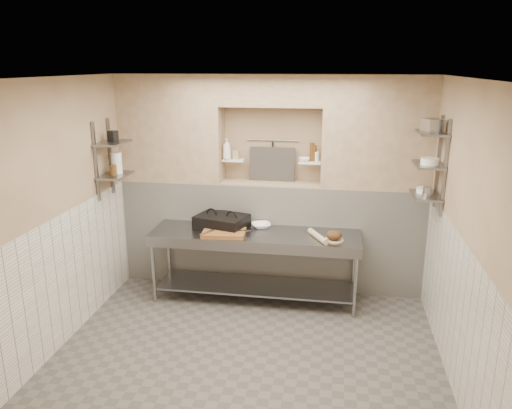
% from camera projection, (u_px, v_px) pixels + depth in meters
% --- Properties ---
extents(floor, '(4.00, 3.90, 0.10)m').
position_uv_depth(floor, '(248.00, 354.00, 5.29)').
color(floor, '#58534E').
rests_on(floor, ground).
extents(ceiling, '(4.00, 3.90, 0.10)m').
position_uv_depth(ceiling, '(247.00, 72.00, 4.50)').
color(ceiling, silver).
rests_on(ceiling, ground).
extents(wall_left, '(0.10, 3.90, 2.80)m').
position_uv_depth(wall_left, '(55.00, 215.00, 5.21)').
color(wall_left, tan).
rests_on(wall_left, ground).
extents(wall_right, '(0.10, 3.90, 2.80)m').
position_uv_depth(wall_right, '(467.00, 236.00, 4.58)').
color(wall_right, tan).
rests_on(wall_right, ground).
extents(wall_back, '(4.00, 0.10, 2.80)m').
position_uv_depth(wall_back, '(273.00, 179.00, 6.79)').
color(wall_back, tan).
rests_on(wall_back, ground).
extents(wall_front, '(4.00, 0.10, 2.80)m').
position_uv_depth(wall_front, '(188.00, 327.00, 2.99)').
color(wall_front, tan).
rests_on(wall_front, ground).
extents(backwall_lower, '(4.00, 0.40, 1.40)m').
position_uv_depth(backwall_lower, '(271.00, 234.00, 6.75)').
color(backwall_lower, white).
rests_on(backwall_lower, floor).
extents(alcove_sill, '(1.30, 0.40, 0.02)m').
position_uv_depth(alcove_sill, '(271.00, 183.00, 6.55)').
color(alcove_sill, tan).
rests_on(alcove_sill, backwall_lower).
extents(backwall_pillar_left, '(1.35, 0.40, 1.40)m').
position_uv_depth(backwall_pillar_left, '(172.00, 128.00, 6.57)').
color(backwall_pillar_left, tan).
rests_on(backwall_pillar_left, backwall_lower).
extents(backwall_pillar_right, '(1.35, 0.40, 1.40)m').
position_uv_depth(backwall_pillar_right, '(378.00, 133.00, 6.16)').
color(backwall_pillar_right, tan).
rests_on(backwall_pillar_right, backwall_lower).
extents(backwall_header, '(1.30, 0.40, 0.40)m').
position_uv_depth(backwall_header, '(272.00, 90.00, 6.23)').
color(backwall_header, tan).
rests_on(backwall_header, backwall_lower).
extents(wainscot_left, '(0.02, 3.90, 1.40)m').
position_uv_depth(wainscot_left, '(67.00, 277.00, 5.39)').
color(wainscot_left, white).
rests_on(wainscot_left, floor).
extents(wainscot_right, '(0.02, 3.90, 1.40)m').
position_uv_depth(wainscot_right, '(452.00, 304.00, 4.78)').
color(wainscot_right, white).
rests_on(wainscot_right, floor).
extents(alcove_shelf_left, '(0.28, 0.16, 0.02)m').
position_uv_depth(alcove_shelf_left, '(233.00, 160.00, 6.55)').
color(alcove_shelf_left, white).
rests_on(alcove_shelf_left, backwall_lower).
extents(alcove_shelf_right, '(0.28, 0.16, 0.02)m').
position_uv_depth(alcove_shelf_right, '(310.00, 162.00, 6.40)').
color(alcove_shelf_right, white).
rests_on(alcove_shelf_right, backwall_lower).
extents(utensil_rail, '(0.70, 0.02, 0.02)m').
position_uv_depth(utensil_rail, '(273.00, 140.00, 6.57)').
color(utensil_rail, gray).
rests_on(utensil_rail, wall_back).
extents(hanging_steel, '(0.02, 0.02, 0.30)m').
position_uv_depth(hanging_steel, '(273.00, 153.00, 6.59)').
color(hanging_steel, black).
rests_on(hanging_steel, utensil_rail).
extents(splash_panel, '(0.60, 0.08, 0.45)m').
position_uv_depth(splash_panel, '(272.00, 164.00, 6.58)').
color(splash_panel, '#383330').
rests_on(splash_panel, alcove_sill).
extents(shelf_rail_left_a, '(0.03, 0.03, 0.95)m').
position_uv_depth(shelf_rail_left_a, '(111.00, 156.00, 6.28)').
color(shelf_rail_left_a, slate).
rests_on(shelf_rail_left_a, wall_left).
extents(shelf_rail_left_b, '(0.03, 0.03, 0.95)m').
position_uv_depth(shelf_rail_left_b, '(96.00, 162.00, 5.90)').
color(shelf_rail_left_b, slate).
rests_on(shelf_rail_left_b, wall_left).
extents(wall_shelf_left_lower, '(0.30, 0.50, 0.02)m').
position_uv_depth(wall_shelf_left_lower, '(115.00, 175.00, 6.12)').
color(wall_shelf_left_lower, slate).
rests_on(wall_shelf_left_lower, wall_left).
extents(wall_shelf_left_upper, '(0.30, 0.50, 0.03)m').
position_uv_depth(wall_shelf_left_upper, '(113.00, 143.00, 6.01)').
color(wall_shelf_left_upper, slate).
rests_on(wall_shelf_left_upper, wall_left).
extents(shelf_rail_right_a, '(0.03, 0.03, 1.05)m').
position_uv_depth(shelf_rail_right_a, '(438.00, 162.00, 5.65)').
color(shelf_rail_right_a, slate).
rests_on(shelf_rail_right_a, wall_right).
extents(shelf_rail_right_b, '(0.03, 0.03, 1.05)m').
position_uv_depth(shelf_rail_right_b, '(445.00, 169.00, 5.27)').
color(shelf_rail_right_b, slate).
rests_on(shelf_rail_right_b, wall_right).
extents(wall_shelf_right_lower, '(0.30, 0.50, 0.02)m').
position_uv_depth(wall_shelf_right_lower, '(426.00, 195.00, 5.58)').
color(wall_shelf_right_lower, slate).
rests_on(wall_shelf_right_lower, wall_right).
extents(wall_shelf_right_mid, '(0.30, 0.50, 0.02)m').
position_uv_depth(wall_shelf_right_mid, '(429.00, 165.00, 5.48)').
color(wall_shelf_right_mid, slate).
rests_on(wall_shelf_right_mid, wall_right).
extents(wall_shelf_right_upper, '(0.30, 0.50, 0.03)m').
position_uv_depth(wall_shelf_right_upper, '(432.00, 133.00, 5.39)').
color(wall_shelf_right_upper, slate).
rests_on(wall_shelf_right_upper, wall_right).
extents(prep_table, '(2.60, 0.70, 0.90)m').
position_uv_depth(prep_table, '(255.00, 252.00, 6.24)').
color(prep_table, gray).
rests_on(prep_table, floor).
extents(panini_press, '(0.71, 0.60, 0.17)m').
position_uv_depth(panini_press, '(222.00, 222.00, 6.34)').
color(panini_press, black).
rests_on(panini_press, prep_table).
extents(cutting_board, '(0.55, 0.40, 0.05)m').
position_uv_depth(cutting_board, '(224.00, 233.00, 6.11)').
color(cutting_board, brown).
rests_on(cutting_board, prep_table).
extents(knife_blade, '(0.25, 0.09, 0.01)m').
position_uv_depth(knife_blade, '(241.00, 231.00, 6.11)').
color(knife_blade, gray).
rests_on(knife_blade, cutting_board).
extents(tongs, '(0.15, 0.23, 0.02)m').
position_uv_depth(tongs, '(208.00, 232.00, 6.04)').
color(tongs, gray).
rests_on(tongs, cutting_board).
extents(mixing_bowl, '(0.31, 0.31, 0.06)m').
position_uv_depth(mixing_bowl, '(261.00, 225.00, 6.36)').
color(mixing_bowl, white).
rests_on(mixing_bowl, prep_table).
extents(rolling_pin, '(0.27, 0.43, 0.07)m').
position_uv_depth(rolling_pin, '(318.00, 236.00, 5.96)').
color(rolling_pin, '#C3AE8B').
rests_on(rolling_pin, prep_table).
extents(bread_board, '(0.23, 0.23, 0.01)m').
position_uv_depth(bread_board, '(334.00, 240.00, 5.91)').
color(bread_board, '#C3AE8B').
rests_on(bread_board, prep_table).
extents(bread_loaf, '(0.19, 0.19, 0.11)m').
position_uv_depth(bread_loaf, '(334.00, 235.00, 5.89)').
color(bread_loaf, '#4C2D19').
rests_on(bread_loaf, bread_board).
extents(bottle_soap, '(0.13, 0.13, 0.28)m').
position_uv_depth(bottle_soap, '(227.00, 149.00, 6.48)').
color(bottle_soap, white).
rests_on(bottle_soap, alcove_shelf_left).
extents(jar_alcove, '(0.08, 0.08, 0.12)m').
position_uv_depth(jar_alcove, '(236.00, 155.00, 6.53)').
color(jar_alcove, tan).
rests_on(jar_alcove, alcove_shelf_left).
extents(bowl_alcove, '(0.19, 0.19, 0.05)m').
position_uv_depth(bowl_alcove, '(304.00, 159.00, 6.40)').
color(bowl_alcove, white).
rests_on(bowl_alcove, alcove_shelf_right).
extents(condiment_a, '(0.06, 0.06, 0.21)m').
position_uv_depth(condiment_a, '(314.00, 153.00, 6.38)').
color(condiment_a, '#4B2E13').
rests_on(condiment_a, alcove_shelf_right).
extents(condiment_b, '(0.06, 0.06, 0.24)m').
position_uv_depth(condiment_b, '(312.00, 152.00, 6.39)').
color(condiment_b, '#4B2E13').
rests_on(condiment_b, alcove_shelf_right).
extents(condiment_c, '(0.07, 0.07, 0.13)m').
position_uv_depth(condiment_c, '(316.00, 156.00, 6.39)').
color(condiment_c, white).
rests_on(condiment_c, alcove_shelf_right).
extents(jug_left, '(0.13, 0.13, 0.26)m').
position_uv_depth(jug_left, '(117.00, 163.00, 6.15)').
color(jug_left, white).
rests_on(jug_left, wall_shelf_left_lower).
extents(jar_left, '(0.08, 0.08, 0.12)m').
position_uv_depth(jar_left, '(113.00, 170.00, 6.06)').
color(jar_left, '#4B2E13').
rests_on(jar_left, wall_shelf_left_lower).
extents(box_left_upper, '(0.12, 0.12, 0.13)m').
position_uv_depth(box_left_upper, '(113.00, 136.00, 6.02)').
color(box_left_upper, black).
rests_on(box_left_upper, wall_shelf_left_upper).
extents(bowl_right, '(0.19, 0.19, 0.06)m').
position_uv_depth(bowl_right, '(425.00, 190.00, 5.64)').
color(bowl_right, white).
rests_on(bowl_right, wall_shelf_right_lower).
extents(canister_right, '(0.10, 0.10, 0.10)m').
position_uv_depth(canister_right, '(427.00, 192.00, 5.47)').
color(canister_right, gray).
rests_on(canister_right, wall_shelf_right_lower).
extents(bowl_right_mid, '(0.20, 0.20, 0.07)m').
position_uv_depth(bowl_right_mid, '(430.00, 161.00, 5.42)').
color(bowl_right_mid, white).
rests_on(bowl_right_mid, wall_shelf_right_mid).
extents(basket_right, '(0.25, 0.27, 0.14)m').
position_uv_depth(basket_right, '(433.00, 125.00, 5.34)').
color(basket_right, gray).
rests_on(basket_right, wall_shelf_right_upper).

